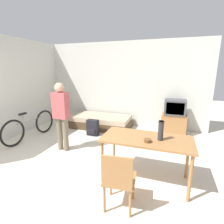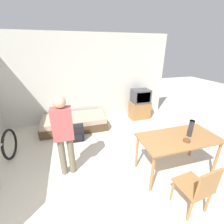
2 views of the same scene
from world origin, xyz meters
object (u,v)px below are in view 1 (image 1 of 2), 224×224
at_px(mate_bowl, 148,141).
at_px(tv, 174,117).
at_px(backpack, 93,128).
at_px(wooden_chair, 118,179).
at_px(person_standing, 61,113).
at_px(bicycle, 30,126).
at_px(daybed, 101,122).
at_px(dining_table, 147,143).
at_px(thermos_flask, 161,130).

bearing_deg(mate_bowl, tv, 81.44).
bearing_deg(mate_bowl, backpack, 135.63).
height_order(wooden_chair, person_standing, person_standing).
relative_size(wooden_chair, person_standing, 0.54).
height_order(tv, bicycle, tv).
relative_size(mate_bowl, backpack, 0.25).
xyz_separation_m(daybed, dining_table, (1.79, -2.31, 0.49)).
distance_m(tv, person_standing, 3.13).
distance_m(dining_table, thermos_flask, 0.33).
bearing_deg(wooden_chair, person_standing, 143.61).
height_order(tv, mate_bowl, tv).
height_order(tv, thermos_flask, thermos_flask).
bearing_deg(person_standing, tv, 38.64).
height_order(dining_table, bicycle, dining_table).
height_order(dining_table, wooden_chair, wooden_chair).
bearing_deg(person_standing, wooden_chair, -36.39).
bearing_deg(thermos_flask, daybed, 130.68).
bearing_deg(dining_table, tv, 80.16).
bearing_deg(tv, daybed, -176.41).
distance_m(tv, wooden_chair, 3.30).
bearing_deg(wooden_chair, bicycle, 152.09).
xyz_separation_m(daybed, mate_bowl, (1.82, -2.47, 0.61)).
distance_m(wooden_chair, mate_bowl, 0.75).
distance_m(person_standing, thermos_flask, 2.27).
relative_size(wooden_chair, mate_bowl, 7.50).
height_order(dining_table, thermos_flask, thermos_flask).
distance_m(bicycle, backpack, 1.68).
relative_size(daybed, thermos_flask, 6.02).
distance_m(thermos_flask, mate_bowl, 0.27).
distance_m(dining_table, wooden_chair, 0.84).
distance_m(mate_bowl, backpack, 2.55).
distance_m(daybed, wooden_chair, 3.48).
distance_m(tv, dining_table, 2.49).
bearing_deg(wooden_chair, tv, 78.45).
bearing_deg(mate_bowl, wooden_chair, -113.13).
bearing_deg(mate_bowl, thermos_flask, 39.22).
bearing_deg(backpack, dining_table, -42.24).
relative_size(tv, person_standing, 0.65).
xyz_separation_m(person_standing, mate_bowl, (2.03, -0.67, -0.11)).
relative_size(thermos_flask, mate_bowl, 2.76).
distance_m(bicycle, thermos_flask, 3.59).
distance_m(daybed, tv, 2.24).
xyz_separation_m(bicycle, mate_bowl, (3.27, -0.96, 0.45)).
relative_size(daybed, dining_table, 1.30).
xyz_separation_m(tv, backpack, (-2.17, -0.86, -0.28)).
relative_size(bicycle, person_standing, 1.10).
xyz_separation_m(dining_table, wooden_chair, (-0.24, -0.78, -0.20)).
bearing_deg(backpack, tv, 21.71).
xyz_separation_m(dining_table, mate_bowl, (0.03, -0.15, 0.11)).
relative_size(wooden_chair, backpack, 1.87).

